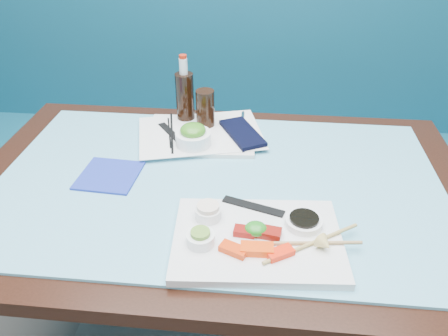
# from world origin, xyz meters

# --- Properties ---
(booth_bench) EXTENTS (3.00, 0.56, 1.17)m
(booth_bench) POSITION_xyz_m (0.00, 2.29, 0.37)
(booth_bench) COLOR navy
(booth_bench) RESTS_ON ground
(dining_table) EXTENTS (1.40, 0.90, 0.75)m
(dining_table) POSITION_xyz_m (0.00, 1.45, 0.67)
(dining_table) COLOR black
(dining_table) RESTS_ON ground
(glass_top) EXTENTS (1.22, 0.76, 0.01)m
(glass_top) POSITION_xyz_m (0.00, 1.45, 0.75)
(glass_top) COLOR #67B5CF
(glass_top) RESTS_ON dining_table
(sashimi_plate) EXTENTS (0.40, 0.30, 0.02)m
(sashimi_plate) POSITION_xyz_m (0.12, 1.22, 0.77)
(sashimi_plate) COLOR white
(sashimi_plate) RESTS_ON glass_top
(salmon_left) EXTENTS (0.07, 0.05, 0.01)m
(salmon_left) POSITION_xyz_m (0.07, 1.16, 0.79)
(salmon_left) COLOR red
(salmon_left) RESTS_ON sashimi_plate
(salmon_mid) EXTENTS (0.07, 0.04, 0.02)m
(salmon_mid) POSITION_xyz_m (0.12, 1.17, 0.79)
(salmon_mid) COLOR #FB420A
(salmon_mid) RESTS_ON sashimi_plate
(salmon_right) EXTENTS (0.07, 0.06, 0.01)m
(salmon_right) POSITION_xyz_m (0.17, 1.16, 0.78)
(salmon_right) COLOR #FF270A
(salmon_right) RESTS_ON sashimi_plate
(tuna_left) EXTENTS (0.05, 0.03, 0.02)m
(tuna_left) POSITION_xyz_m (0.09, 1.22, 0.79)
(tuna_left) COLOR maroon
(tuna_left) RESTS_ON sashimi_plate
(tuna_right) EXTENTS (0.06, 0.04, 0.02)m
(tuna_right) POSITION_xyz_m (0.14, 1.22, 0.79)
(tuna_right) COLOR maroon
(tuna_right) RESTS_ON sashimi_plate
(seaweed_garnish) EXTENTS (0.05, 0.05, 0.03)m
(seaweed_garnish) POSITION_xyz_m (0.11, 1.23, 0.79)
(seaweed_garnish) COLOR #227C1C
(seaweed_garnish) RESTS_ON sashimi_plate
(ramekin_wasabi) EXTENTS (0.07, 0.07, 0.03)m
(ramekin_wasabi) POSITION_xyz_m (-0.01, 1.18, 0.79)
(ramekin_wasabi) COLOR white
(ramekin_wasabi) RESTS_ON sashimi_plate
(wasabi_fill) EXTENTS (0.05, 0.05, 0.01)m
(wasabi_fill) POSITION_xyz_m (-0.01, 1.18, 0.81)
(wasabi_fill) COLOR #60922F
(wasabi_fill) RESTS_ON ramekin_wasabi
(ramekin_ginger) EXTENTS (0.08, 0.08, 0.03)m
(ramekin_ginger) POSITION_xyz_m (-0.00, 1.27, 0.79)
(ramekin_ginger) COLOR white
(ramekin_ginger) RESTS_ON sashimi_plate
(ginger_fill) EXTENTS (0.07, 0.07, 0.01)m
(ginger_fill) POSITION_xyz_m (-0.00, 1.27, 0.81)
(ginger_fill) COLOR beige
(ginger_fill) RESTS_ON ramekin_ginger
(soy_dish) EXTENTS (0.10, 0.10, 0.02)m
(soy_dish) POSITION_xyz_m (0.22, 1.27, 0.79)
(soy_dish) COLOR white
(soy_dish) RESTS_ON sashimi_plate
(soy_fill) EXTENTS (0.08, 0.08, 0.01)m
(soy_fill) POSITION_xyz_m (0.22, 1.27, 0.80)
(soy_fill) COLOR black
(soy_fill) RESTS_ON soy_dish
(lemon_wedge) EXTENTS (0.05, 0.05, 0.04)m
(lemon_wedge) POSITION_xyz_m (0.26, 1.19, 0.80)
(lemon_wedge) COLOR #E6C76D
(lemon_wedge) RESTS_ON sashimi_plate
(chopstick_sleeve) EXTENTS (0.16, 0.07, 0.00)m
(chopstick_sleeve) POSITION_xyz_m (0.10, 1.32, 0.78)
(chopstick_sleeve) COLOR black
(chopstick_sleeve) RESTS_ON sashimi_plate
(wooden_chopstick_a) EXTENTS (0.24, 0.04, 0.01)m
(wooden_chopstick_a) POSITION_xyz_m (0.23, 1.20, 0.78)
(wooden_chopstick_a) COLOR #A0784B
(wooden_chopstick_a) RESTS_ON sashimi_plate
(wooden_chopstick_b) EXTENTS (0.22, 0.15, 0.01)m
(wooden_chopstick_b) POSITION_xyz_m (0.24, 1.20, 0.78)
(wooden_chopstick_b) COLOR #A88F4F
(wooden_chopstick_b) RESTS_ON sashimi_plate
(serving_tray) EXTENTS (0.36, 0.28, 0.01)m
(serving_tray) POSITION_xyz_m (-0.08, 1.69, 0.76)
(serving_tray) COLOR silver
(serving_tray) RESTS_ON glass_top
(paper_placemat) EXTENTS (0.44, 0.36, 0.00)m
(paper_placemat) POSITION_xyz_m (-0.08, 1.69, 0.77)
(paper_placemat) COLOR white
(paper_placemat) RESTS_ON serving_tray
(seaweed_bowl) EXTENTS (0.14, 0.14, 0.04)m
(seaweed_bowl) POSITION_xyz_m (-0.09, 1.62, 0.79)
(seaweed_bowl) COLOR white
(seaweed_bowl) RESTS_ON serving_tray
(seaweed_salad) EXTENTS (0.08, 0.08, 0.04)m
(seaweed_salad) POSITION_xyz_m (-0.09, 1.62, 0.82)
(seaweed_salad) COLOR #3B811D
(seaweed_salad) RESTS_ON seaweed_bowl
(cola_glass) EXTENTS (0.07, 0.07, 0.12)m
(cola_glass) POSITION_xyz_m (-0.07, 1.75, 0.83)
(cola_glass) COLOR black
(cola_glass) RESTS_ON serving_tray
(navy_pouch) EXTENTS (0.16, 0.21, 0.02)m
(navy_pouch) POSITION_xyz_m (0.05, 1.69, 0.78)
(navy_pouch) COLOR black
(navy_pouch) RESTS_ON serving_tray
(fork) EXTENTS (0.01, 0.09, 0.01)m
(fork) POSITION_xyz_m (0.04, 1.80, 0.78)
(fork) COLOR silver
(fork) RESTS_ON serving_tray
(black_chopstick_a) EXTENTS (0.05, 0.19, 0.01)m
(black_chopstick_a) POSITION_xyz_m (-0.18, 1.68, 0.77)
(black_chopstick_a) COLOR black
(black_chopstick_a) RESTS_ON serving_tray
(black_chopstick_b) EXTENTS (0.06, 0.26, 0.01)m
(black_chopstick_b) POSITION_xyz_m (-0.18, 1.68, 0.77)
(black_chopstick_b) COLOR black
(black_chopstick_b) RESTS_ON serving_tray
(tray_sleeve) EXTENTS (0.11, 0.13, 0.00)m
(tray_sleeve) POSITION_xyz_m (-0.18, 1.68, 0.77)
(tray_sleeve) COLOR black
(tray_sleeve) RESTS_ON serving_tray
(cola_bottle_body) EXTENTS (0.07, 0.07, 0.17)m
(cola_bottle_body) POSITION_xyz_m (-0.15, 1.79, 0.84)
(cola_bottle_body) COLOR black
(cola_bottle_body) RESTS_ON glass_top
(cola_bottle_neck) EXTENTS (0.03, 0.03, 0.05)m
(cola_bottle_neck) POSITION_xyz_m (-0.15, 1.79, 0.96)
(cola_bottle_neck) COLOR white
(cola_bottle_neck) RESTS_ON cola_bottle_body
(cola_bottle_cap) EXTENTS (0.03, 0.03, 0.01)m
(cola_bottle_cap) POSITION_xyz_m (-0.15, 1.79, 0.99)
(cola_bottle_cap) COLOR #B4200B
(cola_bottle_cap) RESTS_ON cola_bottle_neck
(blue_napkin) EXTENTS (0.17, 0.17, 0.01)m
(blue_napkin) POSITION_xyz_m (-0.31, 1.44, 0.76)
(blue_napkin) COLOR #1C2F9D
(blue_napkin) RESTS_ON glass_top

